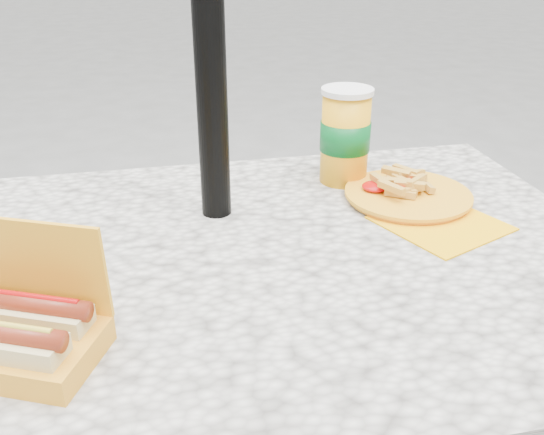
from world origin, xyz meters
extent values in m
cube|color=beige|center=(0.00, 0.00, 0.72)|extent=(1.20, 0.80, 0.05)
cylinder|color=black|center=(0.50, 0.30, 0.35)|extent=(0.07, 0.07, 0.70)
cube|color=orange|center=(-0.27, -0.18, 0.77)|extent=(0.22, 0.18, 0.03)
cube|color=orange|center=(-0.25, -0.13, 0.84)|extent=(0.17, 0.09, 0.12)
cube|color=beige|center=(-0.26, -0.15, 0.78)|extent=(0.16, 0.10, 0.04)
cylinder|color=#9C3914|center=(-0.26, -0.15, 0.81)|extent=(0.16, 0.09, 0.02)
cylinder|color=#B40A0A|center=(-0.26, -0.15, 0.82)|extent=(0.13, 0.06, 0.01)
cube|color=#FAAB07|center=(0.36, 0.04, 0.75)|extent=(0.23, 0.23, 0.00)
cylinder|color=orange|center=(0.34, 0.14, 0.76)|extent=(0.22, 0.22, 0.01)
cylinder|color=orange|center=(0.34, 0.14, 0.76)|extent=(0.23, 0.23, 0.01)
cube|color=#CE8D40|center=(0.36, 0.17, 0.78)|extent=(0.05, 0.04, 0.01)
cube|color=#CE8D40|center=(0.36, 0.14, 0.79)|extent=(0.05, 0.04, 0.01)
cube|color=#CE8D40|center=(0.32, 0.15, 0.78)|extent=(0.06, 0.03, 0.01)
cube|color=#CE8D40|center=(0.29, 0.16, 0.78)|extent=(0.02, 0.06, 0.01)
cube|color=#CE8D40|center=(0.32, 0.17, 0.78)|extent=(0.03, 0.06, 0.01)
cube|color=#CE8D40|center=(0.30, 0.12, 0.79)|extent=(0.04, 0.05, 0.01)
cube|color=#CE8D40|center=(0.34, 0.13, 0.78)|extent=(0.05, 0.03, 0.01)
cube|color=#CE8D40|center=(0.34, 0.13, 0.78)|extent=(0.05, 0.04, 0.01)
cube|color=#CE8D40|center=(0.33, 0.18, 0.79)|extent=(0.05, 0.05, 0.01)
cube|color=#CE8D40|center=(0.36, 0.19, 0.79)|extent=(0.04, 0.05, 0.01)
cube|color=#CE8D40|center=(0.33, 0.18, 0.77)|extent=(0.06, 0.02, 0.01)
cube|color=#CE8D40|center=(0.32, 0.17, 0.78)|extent=(0.06, 0.03, 0.01)
cube|color=#CE8D40|center=(0.34, 0.14, 0.77)|extent=(0.05, 0.02, 0.01)
cube|color=#CE8D40|center=(0.36, 0.17, 0.79)|extent=(0.06, 0.02, 0.01)
cube|color=#CE8D40|center=(0.34, 0.14, 0.77)|extent=(0.02, 0.05, 0.01)
cube|color=#CE8D40|center=(0.38, 0.15, 0.77)|extent=(0.02, 0.05, 0.01)
cube|color=#CE8D40|center=(0.32, 0.12, 0.77)|extent=(0.05, 0.04, 0.01)
cube|color=#CE8D40|center=(0.34, 0.15, 0.78)|extent=(0.02, 0.06, 0.01)
ellipsoid|color=#B40A0A|center=(0.29, 0.16, 0.77)|extent=(0.05, 0.05, 0.01)
cube|color=#BA0200|center=(0.35, 0.15, 0.78)|extent=(0.07, 0.07, 0.00)
cylinder|color=#FFAB14|center=(0.26, 0.25, 0.84)|extent=(0.09, 0.09, 0.17)
cylinder|color=#03561D|center=(0.26, 0.25, 0.84)|extent=(0.09, 0.09, 0.06)
cylinder|color=white|center=(0.26, 0.25, 0.93)|extent=(0.10, 0.10, 0.01)
camera|label=1|loc=(-0.10, -0.78, 1.20)|focal=40.00mm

